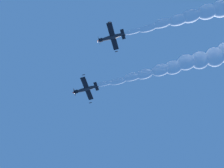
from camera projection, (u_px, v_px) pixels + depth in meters
airplane_lead at (86, 89)px, 87.22m from camera, size 8.56×8.69×3.72m
airplane_left_wingman at (111, 37)px, 79.86m from camera, size 8.54×8.44×4.37m
smoke_trail_lead at (193, 62)px, 84.79m from camera, size 41.63×25.84×6.82m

